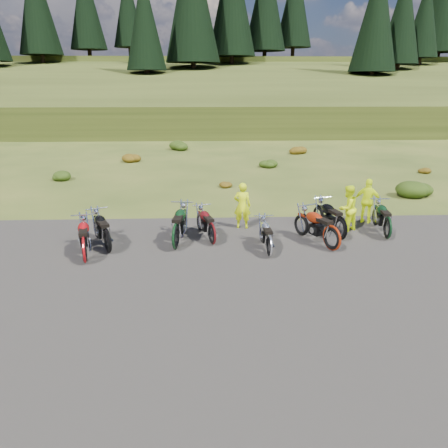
{
  "coord_description": "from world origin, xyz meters",
  "views": [
    {
      "loc": [
        -1.28,
        -12.03,
        4.97
      ],
      "look_at": [
        -0.75,
        0.89,
        0.78
      ],
      "focal_mm": 35.0,
      "sensor_mm": 36.0,
      "label": 1
    }
  ],
  "objects_px": {
    "motorcycle_7": "(386,239)",
    "person_middle": "(242,206)",
    "motorcycle_0": "(109,253)",
    "motorcycle_3": "(269,257)"
  },
  "relations": [
    {
      "from": "motorcycle_0",
      "to": "motorcycle_7",
      "type": "bearing_deg",
      "value": -110.22
    },
    {
      "from": "motorcycle_0",
      "to": "person_middle",
      "type": "xyz_separation_m",
      "value": [
        4.28,
        2.2,
        0.82
      ]
    },
    {
      "from": "motorcycle_7",
      "to": "person_middle",
      "type": "xyz_separation_m",
      "value": [
        -4.72,
        1.34,
        0.82
      ]
    },
    {
      "from": "motorcycle_0",
      "to": "motorcycle_3",
      "type": "height_order",
      "value": "motorcycle_0"
    },
    {
      "from": "motorcycle_0",
      "to": "motorcycle_7",
      "type": "relative_size",
      "value": 1.03
    },
    {
      "from": "motorcycle_0",
      "to": "motorcycle_7",
      "type": "xyz_separation_m",
      "value": [
        9.0,
        0.86,
        0.0
      ]
    },
    {
      "from": "motorcycle_0",
      "to": "motorcycle_3",
      "type": "distance_m",
      "value": 4.91
    },
    {
      "from": "person_middle",
      "to": "motorcycle_0",
      "type": "bearing_deg",
      "value": 35.18
    },
    {
      "from": "motorcycle_3",
      "to": "motorcycle_7",
      "type": "xyz_separation_m",
      "value": [
        4.13,
        1.41,
        0.0
      ]
    },
    {
      "from": "motorcycle_3",
      "to": "person_middle",
      "type": "distance_m",
      "value": 2.93
    }
  ]
}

